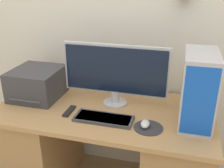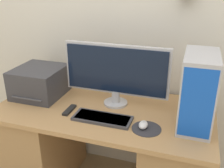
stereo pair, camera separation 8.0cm
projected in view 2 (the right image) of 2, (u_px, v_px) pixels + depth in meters
The scene contains 9 objects.
wall_back at pixel (122, 5), 1.89m from camera, with size 6.40×0.15×2.76m.
desk at pixel (105, 151), 1.90m from camera, with size 1.43×0.73×0.74m.
monitor at pixel (116, 72), 1.73m from camera, with size 0.71×0.16×0.42m.
keyboard at pixel (102, 118), 1.62m from camera, with size 0.36×0.14×0.02m.
mousepad at pixel (146, 129), 1.52m from camera, with size 0.17×0.17×0.00m.
mouse at pixel (143, 125), 1.52m from camera, with size 0.05×0.08×0.04m.
computer_tower at pixel (198, 91), 1.49m from camera, with size 0.19×0.37×0.43m.
printer at pixel (40, 82), 1.92m from camera, with size 0.33×0.35×0.21m.
remote_control at pixel (69, 110), 1.72m from camera, with size 0.04×0.14×0.02m.
Camera 2 is at (0.54, -1.11, 1.57)m, focal length 42.00 mm.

